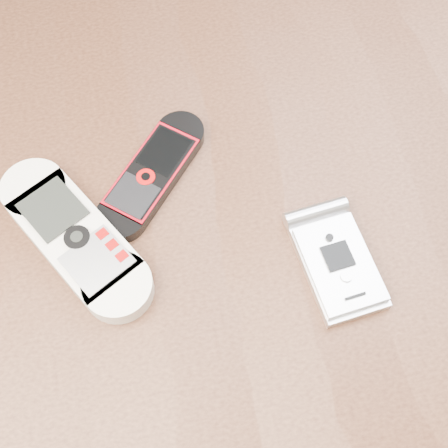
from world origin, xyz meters
TOP-DOWN VIEW (x-y plane):
  - ground at (0.00, 0.00)m, footprint 4.00×4.00m
  - table at (0.00, 0.00)m, footprint 1.20×0.80m
  - nokia_white at (-0.11, 0.01)m, footprint 0.13×0.16m
  - nokia_black_red at (-0.04, 0.06)m, footprint 0.11×0.12m
  - motorola_razr at (0.08, -0.05)m, footprint 0.06×0.10m

SIDE VIEW (x-z plane):
  - ground at x=0.00m, z-range 0.00..0.00m
  - table at x=0.00m, z-range 0.27..1.02m
  - nokia_black_red at x=-0.04m, z-range 0.75..0.76m
  - motorola_razr at x=0.08m, z-range 0.75..0.76m
  - nokia_white at x=-0.11m, z-range 0.75..0.77m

